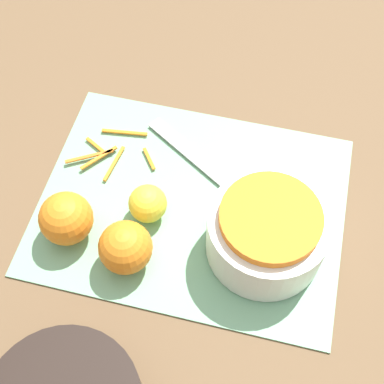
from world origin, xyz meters
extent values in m
plane|color=brown|center=(0.00, 0.00, 0.00)|extent=(4.00, 4.00, 0.00)
cube|color=#75AD84|center=(0.00, 0.00, 0.00)|extent=(0.44, 0.34, 0.01)
cylinder|color=silver|center=(-0.11, 0.05, 0.05)|extent=(0.16, 0.16, 0.08)
cylinder|color=orange|center=(-0.11, 0.05, 0.09)|extent=(0.13, 0.13, 0.02)
cube|color=#232328|center=(-0.09, -0.02, 0.01)|extent=(0.09, 0.07, 0.02)
cube|color=#B2B2B7|center=(0.02, -0.09, 0.01)|extent=(0.15, 0.11, 0.00)
sphere|color=orange|center=(0.06, 0.11, 0.04)|extent=(0.07, 0.07, 0.07)
sphere|color=orange|center=(0.15, 0.09, 0.04)|extent=(0.07, 0.07, 0.07)
sphere|color=yellow|center=(0.06, 0.03, 0.03)|extent=(0.05, 0.05, 0.05)
cube|color=orange|center=(0.08, -0.06, 0.01)|extent=(0.03, 0.04, 0.00)
cube|color=orange|center=(0.13, -0.10, 0.01)|extent=(0.07, 0.01, 0.00)
cube|color=orange|center=(0.17, -0.04, 0.01)|extent=(0.07, 0.04, 0.00)
cube|color=orange|center=(0.16, -0.04, 0.01)|extent=(0.04, 0.05, 0.00)
cube|color=orange|center=(0.13, -0.04, 0.01)|extent=(0.01, 0.07, 0.00)
cube|color=orange|center=(0.17, -0.06, 0.01)|extent=(0.04, 0.02, 0.00)
camera|label=1|loc=(-0.09, 0.38, 0.68)|focal=50.00mm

